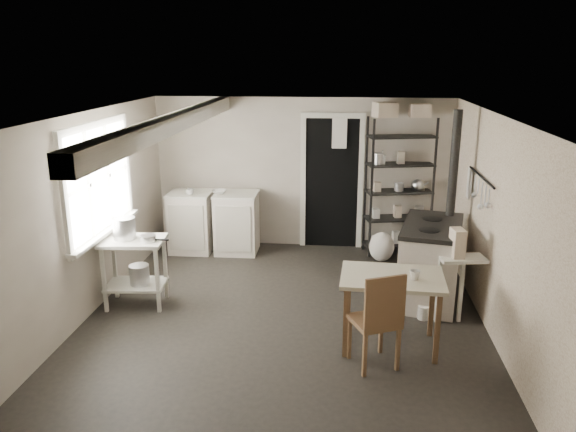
# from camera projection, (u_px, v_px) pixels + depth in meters

# --- Properties ---
(floor) EXTENTS (5.00, 5.00, 0.00)m
(floor) POSITION_uv_depth(u_px,v_px,m) (285.00, 314.00, 6.53)
(floor) COLOR black
(floor) RESTS_ON ground
(ceiling) EXTENTS (5.00, 5.00, 0.00)m
(ceiling) POSITION_uv_depth(u_px,v_px,m) (285.00, 114.00, 5.89)
(ceiling) COLOR white
(ceiling) RESTS_ON wall_back
(wall_back) EXTENTS (4.50, 0.02, 2.30)m
(wall_back) POSITION_uv_depth(u_px,v_px,m) (303.00, 173.00, 8.60)
(wall_back) COLOR #AFA495
(wall_back) RESTS_ON ground
(wall_front) EXTENTS (4.50, 0.02, 2.30)m
(wall_front) POSITION_uv_depth(u_px,v_px,m) (246.00, 322.00, 3.82)
(wall_front) COLOR #AFA495
(wall_front) RESTS_ON ground
(wall_left) EXTENTS (0.02, 5.00, 2.30)m
(wall_left) POSITION_uv_depth(u_px,v_px,m) (90.00, 214.00, 6.43)
(wall_left) COLOR #AFA495
(wall_left) RESTS_ON ground
(wall_right) EXTENTS (0.02, 5.00, 2.30)m
(wall_right) POSITION_uv_depth(u_px,v_px,m) (494.00, 225.00, 5.99)
(wall_right) COLOR #AFA495
(wall_right) RESTS_ON ground
(window) EXTENTS (0.12, 1.76, 1.28)m
(window) POSITION_uv_depth(u_px,v_px,m) (98.00, 180.00, 6.52)
(window) COLOR beige
(window) RESTS_ON wall_left
(doorway) EXTENTS (0.96, 0.10, 2.08)m
(doorway) POSITION_uv_depth(u_px,v_px,m) (332.00, 184.00, 8.57)
(doorway) COLOR beige
(doorway) RESTS_ON ground
(ceiling_beam) EXTENTS (0.18, 5.00, 0.18)m
(ceiling_beam) POSITION_uv_depth(u_px,v_px,m) (174.00, 123.00, 6.04)
(ceiling_beam) COLOR beige
(ceiling_beam) RESTS_ON ceiling
(wallpaper_panel) EXTENTS (0.01, 5.00, 2.30)m
(wallpaper_panel) POSITION_uv_depth(u_px,v_px,m) (493.00, 225.00, 5.99)
(wallpaper_panel) COLOR beige
(wallpaper_panel) RESTS_ON wall_right
(utensil_rail) EXTENTS (0.06, 1.20, 0.44)m
(utensil_rail) POSITION_uv_depth(u_px,v_px,m) (479.00, 177.00, 6.46)
(utensil_rail) COLOR #B6B6B8
(utensil_rail) RESTS_ON wall_right
(prep_table) EXTENTS (0.77, 0.58, 0.83)m
(prep_table) POSITION_uv_depth(u_px,v_px,m) (135.00, 273.00, 6.67)
(prep_table) COLOR beige
(prep_table) RESTS_ON ground
(stockpot) EXTENTS (0.28, 0.28, 0.28)m
(stockpot) POSITION_uv_depth(u_px,v_px,m) (124.00, 229.00, 6.55)
(stockpot) COLOR #B6B6B8
(stockpot) RESTS_ON prep_table
(saucepan) EXTENTS (0.23, 0.23, 0.10)m
(saucepan) POSITION_uv_depth(u_px,v_px,m) (148.00, 239.00, 6.48)
(saucepan) COLOR #B6B6B8
(saucepan) RESTS_ON prep_table
(bucket) EXTENTS (0.26, 0.26, 0.25)m
(bucket) POSITION_uv_depth(u_px,v_px,m) (140.00, 275.00, 6.65)
(bucket) COLOR #B6B6B8
(bucket) RESTS_ON prep_table
(base_cabinets) EXTENTS (1.41, 0.62, 0.92)m
(base_cabinets) POSITION_uv_depth(u_px,v_px,m) (214.00, 222.00, 8.50)
(base_cabinets) COLOR beige
(base_cabinets) RESTS_ON ground
(mixing_bowl) EXTENTS (0.30, 0.30, 0.07)m
(mixing_bowl) POSITION_uv_depth(u_px,v_px,m) (219.00, 191.00, 8.33)
(mixing_bowl) COLOR silver
(mixing_bowl) RESTS_ON base_cabinets
(counter_cup) EXTENTS (0.13, 0.13, 0.09)m
(counter_cup) POSITION_uv_depth(u_px,v_px,m) (190.00, 192.00, 8.25)
(counter_cup) COLOR silver
(counter_cup) RESTS_ON base_cabinets
(shelf_rack) EXTENTS (1.03, 0.59, 2.04)m
(shelf_rack) POSITION_uv_depth(u_px,v_px,m) (399.00, 191.00, 8.33)
(shelf_rack) COLOR black
(shelf_rack) RESTS_ON ground
(shelf_jar) EXTENTS (0.09, 0.10, 0.20)m
(shelf_jar) POSITION_uv_depth(u_px,v_px,m) (382.00, 164.00, 8.19)
(shelf_jar) COLOR silver
(shelf_jar) RESTS_ON shelf_rack
(storage_box_a) EXTENTS (0.37, 0.35, 0.21)m
(storage_box_a) POSITION_uv_depth(u_px,v_px,m) (385.00, 119.00, 8.04)
(storage_box_a) COLOR beige
(storage_box_a) RESTS_ON shelf_rack
(storage_box_b) EXTENTS (0.30, 0.28, 0.19)m
(storage_box_b) POSITION_uv_depth(u_px,v_px,m) (419.00, 121.00, 8.06)
(storage_box_b) COLOR beige
(storage_box_b) RESTS_ON shelf_rack
(stove) EXTENTS (0.92, 1.33, 0.95)m
(stove) POSITION_uv_depth(u_px,v_px,m) (430.00, 265.00, 6.83)
(stove) COLOR beige
(stove) RESTS_ON ground
(stovepipe) EXTENTS (0.13, 0.13, 1.39)m
(stovepipe) POSITION_uv_depth(u_px,v_px,m) (454.00, 166.00, 6.88)
(stovepipe) COLOR black
(stovepipe) RESTS_ON stove
(side_ledge) EXTENTS (0.54, 0.34, 0.77)m
(side_ledge) POSITION_uv_depth(u_px,v_px,m) (460.00, 286.00, 6.23)
(side_ledge) COLOR beige
(side_ledge) RESTS_ON ground
(oats_box) EXTENTS (0.16, 0.23, 0.31)m
(oats_box) POSITION_uv_depth(u_px,v_px,m) (458.00, 236.00, 6.08)
(oats_box) COLOR beige
(oats_box) RESTS_ON side_ledge
(work_table) EXTENTS (1.05, 0.76, 0.78)m
(work_table) POSITION_uv_depth(u_px,v_px,m) (390.00, 312.00, 5.72)
(work_table) COLOR beige
(work_table) RESTS_ON ground
(table_cup) EXTENTS (0.11, 0.11, 0.10)m
(table_cup) POSITION_uv_depth(u_px,v_px,m) (415.00, 277.00, 5.50)
(table_cup) COLOR silver
(table_cup) RESTS_ON work_table
(chair) EXTENTS (0.55, 0.56, 0.99)m
(chair) POSITION_uv_depth(u_px,v_px,m) (374.00, 319.00, 5.34)
(chair) COLOR brown
(chair) RESTS_ON ground
(flour_sack) EXTENTS (0.43, 0.39, 0.43)m
(flour_sack) POSITION_uv_depth(u_px,v_px,m) (382.00, 245.00, 8.14)
(flour_sack) COLOR silver
(flour_sack) RESTS_ON ground
(floor_crock) EXTENTS (0.16, 0.16, 0.16)m
(floor_crock) POSITION_uv_depth(u_px,v_px,m) (423.00, 313.00, 6.39)
(floor_crock) COLOR silver
(floor_crock) RESTS_ON ground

